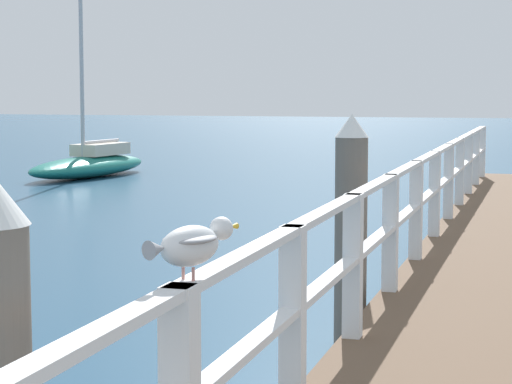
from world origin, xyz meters
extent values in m
cube|color=white|center=(-1.11, 5.62, 1.03)|extent=(0.12, 0.12, 0.97)
cube|color=white|center=(-1.11, 7.22, 1.03)|extent=(0.12, 0.12, 0.97)
cube|color=white|center=(-1.11, 8.83, 1.03)|extent=(0.12, 0.12, 0.97)
cube|color=white|center=(-1.11, 10.43, 1.03)|extent=(0.12, 0.12, 0.97)
cube|color=white|center=(-1.11, 12.04, 1.03)|extent=(0.12, 0.12, 0.97)
cube|color=white|center=(-1.11, 13.64, 1.03)|extent=(0.12, 0.12, 0.97)
cube|color=white|center=(-1.11, 15.25, 1.03)|extent=(0.12, 0.12, 0.97)
cube|color=white|center=(-1.11, 16.85, 1.03)|extent=(0.12, 0.12, 0.97)
cube|color=white|center=(-1.11, 18.46, 1.03)|extent=(0.12, 0.12, 0.97)
cube|color=white|center=(-1.11, 20.06, 1.03)|extent=(0.12, 0.12, 0.97)
cube|color=white|center=(-1.11, 10.43, 1.49)|extent=(0.10, 19.26, 0.04)
cube|color=white|center=(-1.11, 10.43, 1.07)|extent=(0.10, 19.26, 0.04)
cylinder|color=#6B6056|center=(-1.49, 9.07, 0.90)|extent=(0.28, 0.28, 1.80)
cone|color=white|center=(-1.49, 9.07, 1.90)|extent=(0.29, 0.29, 0.20)
ellipsoid|color=white|center=(-1.11, 4.12, 1.64)|extent=(0.23, 0.31, 0.15)
sphere|color=white|center=(-1.04, 4.28, 1.68)|extent=(0.09, 0.09, 0.09)
cone|color=gold|center=(-1.02, 4.34, 1.68)|extent=(0.04, 0.06, 0.02)
cone|color=#939399|center=(-1.17, 3.96, 1.65)|extent=(0.10, 0.10, 0.07)
ellipsoid|color=#939399|center=(-1.11, 4.12, 1.66)|extent=(0.25, 0.27, 0.04)
cylinder|color=tan|center=(-1.14, 4.12, 1.54)|extent=(0.01, 0.01, 0.05)
cylinder|color=tan|center=(-1.09, 4.10, 1.54)|extent=(0.01, 0.01, 0.05)
ellipsoid|color=#197266|center=(-11.07, 23.33, 0.27)|extent=(2.00, 4.75, 0.53)
cylinder|color=#B2B2B7|center=(-11.10, 23.10, 2.78)|extent=(0.10, 0.10, 4.49)
cylinder|color=#B2B2B7|center=(-10.99, 23.90, 0.88)|extent=(0.30, 1.61, 0.08)
cube|color=beige|center=(-11.00, 23.88, 0.68)|extent=(1.00, 1.75, 0.30)
camera|label=1|loc=(0.14, 0.81, 2.20)|focal=68.79mm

